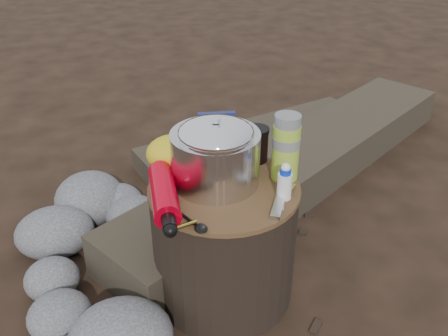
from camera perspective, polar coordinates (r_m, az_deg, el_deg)
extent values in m
plane|color=black|center=(1.73, 0.00, -13.86)|extent=(60.00, 60.00, 0.00)
cylinder|color=black|center=(1.59, 0.00, -8.49)|extent=(0.45, 0.45, 0.42)
cube|color=#322B21|center=(2.27, 8.96, 0.59)|extent=(1.92, 1.44, 0.17)
cube|color=#322B21|center=(2.56, 3.40, 3.60)|extent=(1.26, 0.60, 0.10)
cylinder|color=silver|center=(1.45, -1.01, 1.16)|extent=(0.26, 0.26, 0.16)
cylinder|color=white|center=(1.41, -0.91, 1.51)|extent=(0.21, 0.21, 0.21)
cylinder|color=#98BA34|center=(1.47, 7.17, 2.36)|extent=(0.08, 0.08, 0.20)
cylinder|color=black|center=(1.58, 3.77, 2.72)|extent=(0.07, 0.07, 0.11)
ellipsoid|color=gold|center=(1.54, -5.99, 1.74)|extent=(0.16, 0.13, 0.11)
cube|color=navy|center=(1.59, -0.81, 3.81)|extent=(0.12, 0.04, 0.15)
cube|color=silver|center=(1.37, 6.23, -4.66)|extent=(0.07, 0.10, 0.01)
cylinder|color=white|center=(1.40, 7.03, -1.72)|extent=(0.04, 0.04, 0.10)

